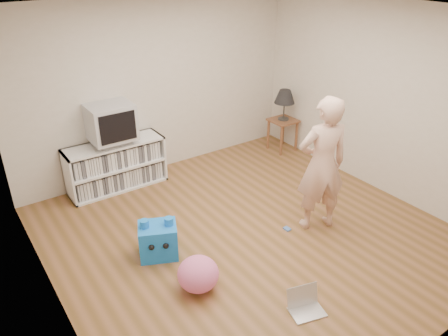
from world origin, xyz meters
TOP-DOWN VIEW (x-y plane):
  - ground at (0.00, 0.00)m, footprint 4.50×4.50m
  - walls at (0.00, 0.00)m, footprint 4.52×4.52m
  - ceiling at (0.00, 0.00)m, footprint 4.50×4.50m
  - media_unit at (-0.86, 2.04)m, footprint 1.40×0.45m
  - dvd_deck at (-0.86, 2.02)m, footprint 0.45×0.35m
  - crt_tv at (-0.86, 2.02)m, footprint 0.60×0.53m
  - side_table at (1.99, 1.65)m, footprint 0.42×0.42m
  - table_lamp at (1.99, 1.65)m, footprint 0.34×0.34m
  - person at (0.82, -0.33)m, footprint 0.72×0.59m
  - laptop at (-0.31, -1.30)m, footprint 0.39×0.34m
  - playing_cards at (0.45, -0.21)m, footprint 0.07×0.09m
  - plush_blue at (-1.09, 0.25)m, footprint 0.52×0.48m
  - plush_pink at (-1.01, -0.46)m, footprint 0.53×0.53m

SIDE VIEW (x-z plane):
  - ground at x=0.00m, z-range 0.00..0.00m
  - playing_cards at x=0.45m, z-range 0.00..0.02m
  - laptop at x=-0.31m, z-range -0.05..0.18m
  - plush_pink at x=-1.01m, z-range 0.00..0.36m
  - plush_blue at x=-1.09m, z-range -0.04..0.45m
  - media_unit at x=-0.86m, z-range 0.00..0.70m
  - side_table at x=1.99m, z-range 0.14..0.69m
  - dvd_deck at x=-0.86m, z-range 0.70..0.77m
  - person at x=0.82m, z-range 0.00..1.71m
  - table_lamp at x=1.99m, z-range 0.68..1.20m
  - crt_tv at x=-0.86m, z-range 0.77..1.27m
  - walls at x=0.00m, z-range 0.00..2.60m
  - ceiling at x=0.00m, z-range 2.60..2.60m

